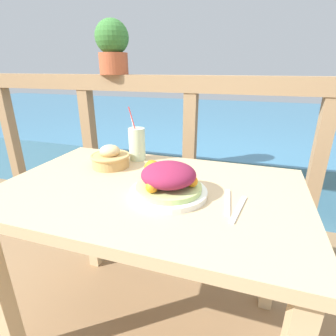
{
  "coord_description": "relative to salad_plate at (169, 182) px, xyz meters",
  "views": [
    {
      "loc": [
        0.34,
        -0.82,
        1.15
      ],
      "look_at": [
        0.05,
        0.06,
        0.8
      ],
      "focal_mm": 28.0,
      "sensor_mm": 36.0,
      "label": 1
    }
  ],
  "objects": [
    {
      "name": "sea_backdrop",
      "position": [
        -0.09,
        3.17,
        -0.55
      ],
      "size": [
        12.0,
        4.0,
        0.48
      ],
      "color": "teal",
      "rests_on": "ground_plane"
    },
    {
      "name": "drink_glass",
      "position": [
        -0.26,
        0.31,
        0.03
      ],
      "size": [
        0.08,
        0.08,
        0.25
      ],
      "color": "beige",
      "rests_on": "patio_table"
    },
    {
      "name": "patio_table",
      "position": [
        -0.09,
        0.04,
        -0.16
      ],
      "size": [
        1.12,
        0.72,
        0.74
      ],
      "color": "tan",
      "rests_on": "ground_plane"
    },
    {
      "name": "railing_fence",
      "position": [
        -0.09,
        0.67,
        -0.03
      ],
      "size": [
        2.8,
        0.08,
        1.11
      ],
      "color": "#937551",
      "rests_on": "ground_plane"
    },
    {
      "name": "potted_plant",
      "position": [
        -0.55,
        0.67,
        0.48
      ],
      "size": [
        0.19,
        0.19,
        0.29
      ],
      "color": "#A34C2D",
      "rests_on": "railing_fence"
    },
    {
      "name": "bread_basket",
      "position": [
        -0.33,
        0.19,
        -0.01
      ],
      "size": [
        0.17,
        0.17,
        0.1
      ],
      "color": "tan",
      "rests_on": "patio_table"
    },
    {
      "name": "fork",
      "position": [
        0.2,
        0.01,
        -0.05
      ],
      "size": [
        0.03,
        0.18,
        0.0
      ],
      "color": "silver",
      "rests_on": "patio_table"
    },
    {
      "name": "knife",
      "position": [
        0.24,
        -0.03,
        -0.05
      ],
      "size": [
        0.04,
        0.18,
        0.0
      ],
      "color": "silver",
      "rests_on": "patio_table"
    },
    {
      "name": "salad_plate",
      "position": [
        0.0,
        0.0,
        0.0
      ],
      "size": [
        0.27,
        0.27,
        0.12
      ],
      "color": "white",
      "rests_on": "patio_table"
    },
    {
      "name": "orange_near_basket",
      "position": [
        -0.12,
        0.15,
        -0.02
      ],
      "size": [
        0.07,
        0.07,
        0.07
      ],
      "color": "orange",
      "rests_on": "patio_table"
    },
    {
      "name": "ground_plane",
      "position": [
        -0.09,
        0.04,
        -0.79
      ],
      "size": [
        12.0,
        12.0,
        0.0
      ],
      "primitive_type": "plane",
      "color": "#8E6B47"
    }
  ]
}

